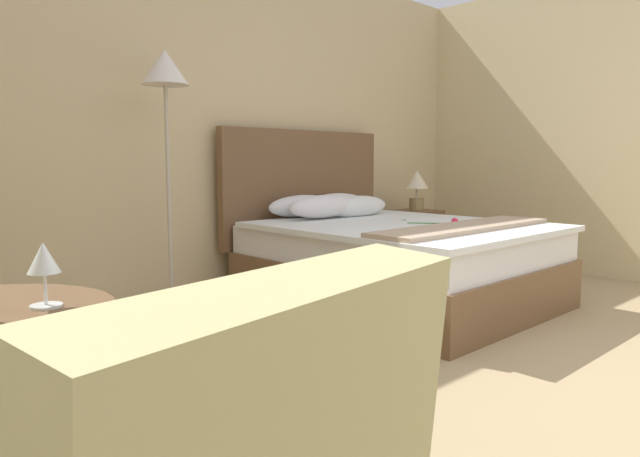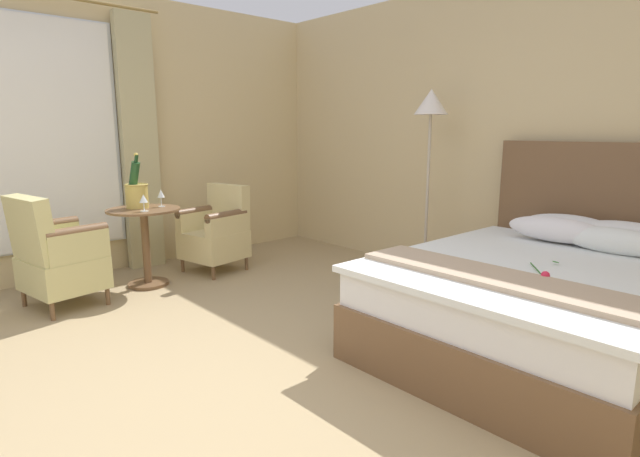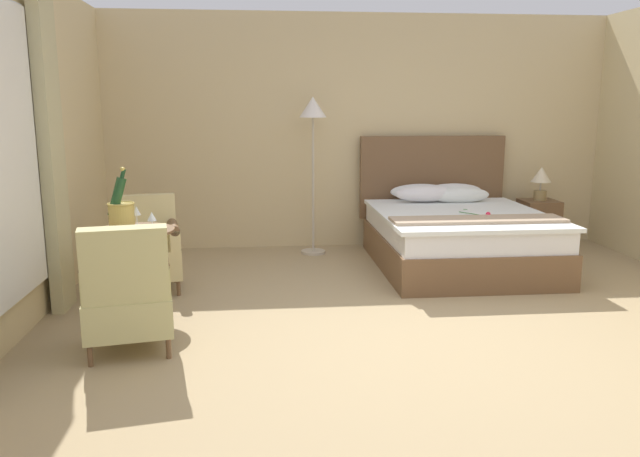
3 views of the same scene
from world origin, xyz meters
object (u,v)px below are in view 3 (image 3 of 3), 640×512
object	(u,v)px
wine_glass_near_bucket	(221,19)
armchair_facing_bed	(77,80)
champagne_bucket	(220,7)
snack_plate	(246,34)
armchair_by_window	(308,102)
side_table_round	(231,80)
wine_glass_near_edge	(251,14)

from	to	relation	value
wine_glass_near_bucket	armchair_facing_bed	size ratio (longest dim) A/B	0.15
champagne_bucket	snack_plate	bearing A→B (deg)	73.53
armchair_by_window	side_table_round	bearing A→B (deg)	-115.00
wine_glass_near_edge	wine_glass_near_bucket	bearing A→B (deg)	-8.40
wine_glass_near_bucket	champagne_bucket	bearing A→B (deg)	-143.56
armchair_by_window	armchair_facing_bed	bearing A→B (deg)	-83.78
wine_glass_near_edge	snack_plate	bearing A→B (deg)	21.88
side_table_round	armchair_facing_bed	world-z (taller)	armchair_facing_bed
armchair_facing_bed	snack_plate	bearing A→B (deg)	116.02
snack_plate	wine_glass_near_edge	bearing A→B (deg)	-158.12
wine_glass_near_edge	snack_plate	distance (m)	0.20
wine_glass_near_bucket	armchair_facing_bed	world-z (taller)	armchair_facing_bed
side_table_round	snack_plate	bearing A→B (deg)	74.61
snack_plate	wine_glass_near_bucket	bearing A→B (deg)	-49.49
champagne_bucket	armchair_by_window	world-z (taller)	champagne_bucket
snack_plate	armchair_by_window	size ratio (longest dim) A/B	0.21
wine_glass_near_edge	armchair_facing_bed	world-z (taller)	armchair_facing_bed
wine_glass_near_edge	snack_plate	xyz separation A→B (m)	(0.17, 0.07, -0.08)
wine_glass_near_bucket	armchair_by_window	world-z (taller)	armchair_by_window
wine_glass_near_edge	champagne_bucket	bearing A→B (deg)	-56.05
armchair_by_window	wine_glass_near_edge	bearing A→B (deg)	-126.03
wine_glass_near_edge	armchair_facing_bed	bearing A→B (deg)	-54.28
wine_glass_near_bucket	wine_glass_near_edge	xyz separation A→B (m)	(-0.26, 0.04, -0.01)
side_table_round	wine_glass_near_edge	world-z (taller)	wine_glass_near_edge
champagne_bucket	wine_glass_near_bucket	bearing A→B (deg)	36.44
side_table_round	snack_plate	world-z (taller)	snack_plate
side_table_round	champagne_bucket	xyz separation A→B (m)	(-0.02, -0.07, 0.43)
wine_glass_near_edge	armchair_by_window	size ratio (longest dim) A/B	0.14
side_table_round	wine_glass_near_edge	xyz separation A→B (m)	(-0.13, 0.09, 0.39)
champagne_bucket	wine_glass_near_bucket	world-z (taller)	champagne_bucket
armchair_facing_bed	champagne_bucket	bearing A→B (deg)	126.08
wine_glass_near_bucket	wine_glass_near_edge	distance (m)	0.27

